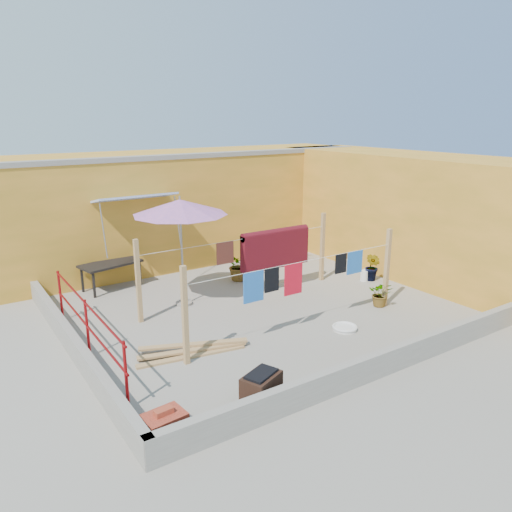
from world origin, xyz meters
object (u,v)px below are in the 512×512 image
object	(u,v)px
water_jug_a	(364,276)
water_jug_b	(344,264)
brick_stack	(164,427)
brazier	(261,389)
patio_umbrella	(180,208)
outdoor_table	(111,265)
green_hose	(293,253)
white_basin	(345,328)
plant_back_a	(238,265)

from	to	relation	value
water_jug_a	water_jug_b	distance (m)	1.11
brick_stack	brazier	world-z (taller)	brazier
patio_umbrella	outdoor_table	xyz separation A→B (m)	(-1.02, 2.00, -1.65)
water_jug_a	green_hose	world-z (taller)	water_jug_a
brick_stack	white_basin	world-z (taller)	brick_stack
brick_stack	water_jug_a	size ratio (longest dim) A/B	1.84
outdoor_table	water_jug_a	xyz separation A→B (m)	(5.72, -3.08, -0.47)
patio_umbrella	white_basin	world-z (taller)	patio_umbrella
outdoor_table	plant_back_a	xyz separation A→B (m)	(3.01, -1.17, -0.20)
white_basin	water_jug_b	size ratio (longest dim) A/B	1.63
brick_stack	green_hose	size ratio (longest dim) A/B	1.11
patio_umbrella	outdoor_table	world-z (taller)	patio_umbrella
water_jug_a	plant_back_a	xyz separation A→B (m)	(-2.71, 1.90, 0.27)
brazier	white_basin	size ratio (longest dim) A/B	1.38
white_basin	water_jug_b	distance (m)	4.23
brazier	water_jug_b	world-z (taller)	brazier
patio_umbrella	brazier	size ratio (longest dim) A/B	3.66
patio_umbrella	green_hose	xyz separation A→B (m)	(4.72, 2.00, -2.22)
brick_stack	white_basin	distance (m)	4.69
water_jug_a	brazier	bearing A→B (deg)	-149.00
outdoor_table	white_basin	size ratio (longest dim) A/B	3.06
outdoor_table	green_hose	size ratio (longest dim) A/B	2.97
brazier	green_hose	world-z (taller)	brazier
brick_stack	white_basin	size ratio (longest dim) A/B	1.15
plant_back_a	outdoor_table	bearing A→B (deg)	158.73
patio_umbrella	green_hose	size ratio (longest dim) A/B	4.88
water_jug_b	plant_back_a	size ratio (longest dim) A/B	0.38
brick_stack	water_jug_b	distance (m)	8.60
brazier	water_jug_a	size ratio (longest dim) A/B	2.21
brazier	water_jug_a	bearing A→B (deg)	31.00
white_basin	green_hose	bearing A→B (deg)	62.86
brick_stack	brazier	bearing A→B (deg)	-0.21
water_jug_b	white_basin	bearing A→B (deg)	-133.18
brazier	white_basin	world-z (taller)	brazier
outdoor_table	green_hose	xyz separation A→B (m)	(5.74, -0.00, -0.58)
green_hose	water_jug_a	bearing A→B (deg)	-90.43
patio_umbrella	white_basin	distance (m)	4.35
white_basin	plant_back_a	distance (m)	3.94
outdoor_table	plant_back_a	bearing A→B (deg)	-21.27
white_basin	green_hose	world-z (taller)	white_basin
outdoor_table	water_jug_b	world-z (taller)	outdoor_table
water_jug_a	water_jug_b	xyz separation A→B (m)	(0.31, 1.07, -0.00)
outdoor_table	brazier	size ratio (longest dim) A/B	2.22
white_basin	green_hose	distance (m)	5.72
brazier	plant_back_a	distance (m)	5.94
green_hose	white_basin	bearing A→B (deg)	-117.14
water_jug_b	plant_back_a	xyz separation A→B (m)	(-3.02, 0.84, 0.27)
plant_back_a	green_hose	bearing A→B (deg)	23.21
water_jug_b	green_hose	distance (m)	2.03
green_hose	plant_back_a	bearing A→B (deg)	-156.79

